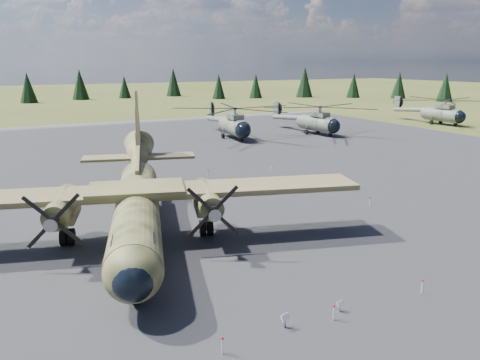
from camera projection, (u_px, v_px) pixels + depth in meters
name	position (u px, v px, depth m)	size (l,w,h in m)	color
ground	(194.00, 238.00, 33.71)	(500.00, 500.00, 0.00)	brown
apron	(153.00, 202.00, 42.34)	(120.00, 120.00, 0.04)	#5A5A5F
transport_plane	(137.00, 198.00, 33.11)	(30.83, 27.53, 10.28)	#384022
helicopter_near	(234.00, 117.00, 75.91)	(21.92, 24.71, 5.16)	slate
helicopter_mid	(318.00, 114.00, 80.50)	(21.85, 24.09, 4.94)	slate
helicopter_far	(443.00, 107.00, 93.38)	(20.92, 24.08, 5.08)	slate
info_placard_left	(285.00, 319.00, 22.14)	(0.51, 0.32, 0.75)	gray
info_placard_right	(340.00, 305.00, 23.64)	(0.40, 0.21, 0.60)	gray
barrier_fence	(188.00, 233.00, 33.31)	(33.12, 29.62, 0.85)	silver
treeline	(166.00, 179.00, 30.78)	(288.52, 280.93, 10.97)	black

